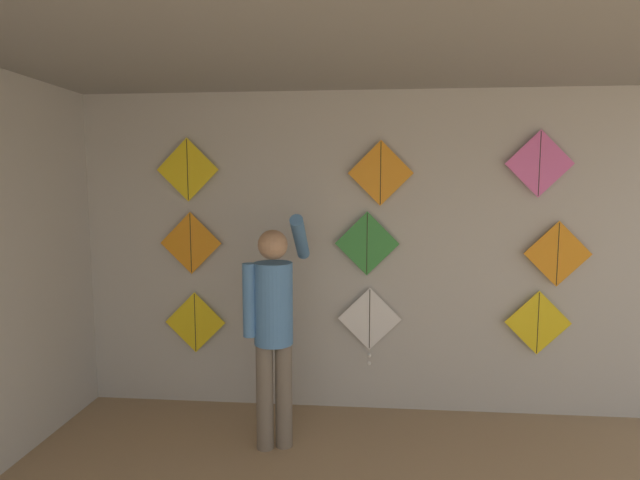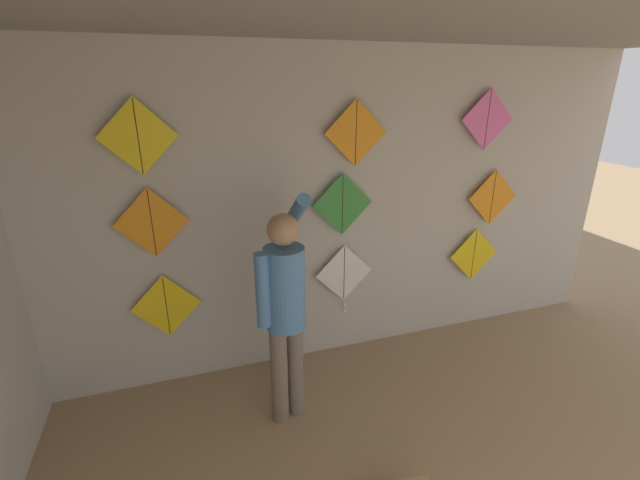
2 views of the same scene
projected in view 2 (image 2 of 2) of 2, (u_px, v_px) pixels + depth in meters
The scene contains 11 objects.
back_panel at pixel (340, 212), 3.83m from camera, with size 5.88×0.06×2.80m, color #BCB7AD.
shopkeeper at pixel (285, 302), 3.08m from camera, with size 0.44×0.67×1.79m.
kite_0 at pixel (166, 306), 3.51m from camera, with size 0.55×0.01×0.55m.
kite_1 at pixel (344, 276), 3.96m from camera, with size 0.55×0.04×0.69m.
kite_2 at pixel (474, 255), 4.37m from camera, with size 0.55×0.01×0.55m.
kite_3 at pixel (152, 223), 3.25m from camera, with size 0.55×0.01×0.55m.
kite_4 at pixel (342, 204), 3.71m from camera, with size 0.55×0.01×0.55m.
kite_5 at pixel (493, 197), 4.20m from camera, with size 0.55×0.01×0.55m.
kite_6 at pixel (138, 137), 3.03m from camera, with size 0.55×0.01×0.55m.
kite_7 at pixel (356, 133), 3.53m from camera, with size 0.55×0.01×0.55m.
kite_8 at pixel (488, 119), 3.89m from camera, with size 0.55×0.01×0.55m.
Camera 2 is at (-1.33, 0.79, 2.50)m, focal length 24.00 mm.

